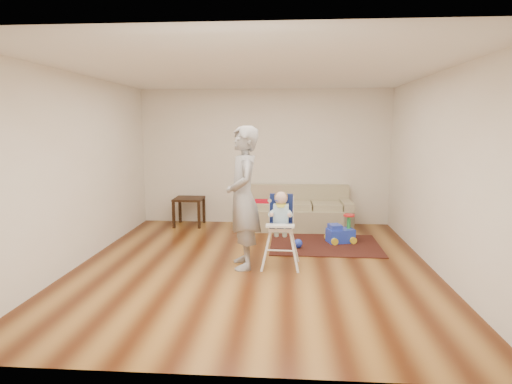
# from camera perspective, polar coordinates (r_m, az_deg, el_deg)

# --- Properties ---
(ground) EXTENTS (5.50, 5.50, 0.00)m
(ground) POSITION_cam_1_polar(r_m,az_deg,el_deg) (6.21, -0.27, -9.73)
(ground) COLOR #441C09
(ground) RESTS_ON ground
(room_envelope) EXTENTS (5.04, 5.52, 2.72)m
(room_envelope) POSITION_cam_1_polar(r_m,az_deg,el_deg) (6.41, 0.08, 7.93)
(room_envelope) COLOR silver
(room_envelope) RESTS_ON ground
(sofa) EXTENTS (2.11, 0.90, 0.81)m
(sofa) POSITION_cam_1_polar(r_m,az_deg,el_deg) (8.32, 5.39, -2.09)
(sofa) COLOR gray
(sofa) RESTS_ON ground
(side_table) EXTENTS (0.56, 0.56, 0.56)m
(side_table) POSITION_cam_1_polar(r_m,az_deg,el_deg) (8.65, -8.90, -2.59)
(side_table) COLOR black
(side_table) RESTS_ON ground
(area_rug) EXTENTS (1.81, 1.37, 0.01)m
(area_rug) POSITION_cam_1_polar(r_m,az_deg,el_deg) (7.29, 9.15, -6.95)
(area_rug) COLOR black
(area_rug) RESTS_ON ground
(ride_on_toy) EXTENTS (0.51, 0.43, 0.48)m
(ride_on_toy) POSITION_cam_1_polar(r_m,az_deg,el_deg) (7.41, 11.22, -4.77)
(ride_on_toy) COLOR blue
(ride_on_toy) RESTS_ON area_rug
(toy_ball) EXTENTS (0.15, 0.15, 0.15)m
(toy_ball) POSITION_cam_1_polar(r_m,az_deg,el_deg) (7.01, 5.62, -6.84)
(toy_ball) COLOR blue
(toy_ball) RESTS_ON area_rug
(high_chair) EXTENTS (0.51, 0.51, 1.08)m
(high_chair) POSITION_cam_1_polar(r_m,az_deg,el_deg) (6.02, 3.32, -5.16)
(high_chair) COLOR white
(high_chair) RESTS_ON ground
(adult) EXTENTS (0.63, 0.81, 1.98)m
(adult) POSITION_cam_1_polar(r_m,az_deg,el_deg) (5.92, -1.72, -0.78)
(adult) COLOR gray
(adult) RESTS_ON ground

